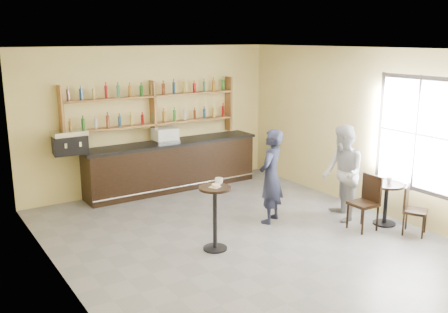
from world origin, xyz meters
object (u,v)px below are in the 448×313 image
bar_counter (172,165)px  pedestal_table (215,219)px  patron_second (342,173)px  pastry_case (165,135)px  espresso_machine (70,142)px  chair_west (363,203)px  cafe_table (386,204)px  man_main (271,176)px  chair_south (415,211)px

bar_counter → pedestal_table: 3.50m
patron_second → pastry_case: bearing=-123.5°
espresso_machine → chair_west: (3.98, -4.07, -0.84)m
patron_second → espresso_machine: bearing=-103.6°
espresso_machine → chair_west: 5.76m
pedestal_table → cafe_table: pedestal_table is taller
espresso_machine → cafe_table: (4.53, -4.12, -0.95)m
pastry_case → chair_west: (1.89, -4.07, -0.77)m
espresso_machine → pedestal_table: (1.30, -3.36, -0.81)m
pastry_case → man_main: man_main is taller
man_main → patron_second: bearing=122.5°
chair_south → pedestal_table: bearing=129.0°
man_main → cafe_table: size_ratio=2.24×
man_main → chair_south: (1.74, -1.87, -0.45)m
cafe_table → chair_south: chair_south is taller
pedestal_table → cafe_table: 3.32m
pastry_case → pedestal_table: 3.53m
pastry_case → man_main: bearing=-84.8°
pastry_case → chair_west: pastry_case is taller
espresso_machine → chair_west: size_ratio=0.66×
pedestal_table → chair_west: (2.68, -0.71, -0.03)m
espresso_machine → cafe_table: bearing=-35.1°
chair_west → bar_counter: bearing=-155.2°
pastry_case → patron_second: patron_second is taller
pastry_case → cafe_table: bearing=-68.8°
cafe_table → man_main: bearing=143.2°
espresso_machine → cafe_table: 6.20m
cafe_table → bar_counter: bearing=118.9°
chair_south → pastry_case: bearing=89.3°
man_main → patron_second: 1.36m
bar_counter → patron_second: patron_second is taller
pastry_case → patron_second: (1.96, -3.47, -0.36)m
chair_west → pastry_case: bearing=-153.3°
espresso_machine → man_main: bearing=-38.0°
chair_west → chair_south: size_ratio=1.15×
chair_west → patron_second: 0.73m
cafe_table → patron_second: size_ratio=0.43×
pedestal_table → chair_south: bearing=-22.5°
man_main → pastry_case: bearing=-105.7°
bar_counter → cafe_table: size_ratio=5.21×
bar_counter → pedestal_table: (-0.96, -3.36, -0.02)m
cafe_table → patron_second: 0.96m
bar_counter → chair_south: bearing=-63.8°
bar_counter → chair_south: 5.26m
espresso_machine → patron_second: 5.36m
pastry_case → cafe_table: pastry_case is taller
chair_west → cafe_table: bearing=86.7°
espresso_machine → pastry_case: (2.09, 0.00, -0.08)m
pedestal_table → man_main: size_ratio=0.60×
patron_second → bar_counter: bearing=-125.7°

